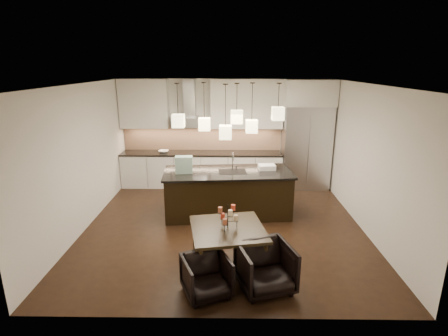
{
  "coord_description": "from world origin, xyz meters",
  "views": [
    {
      "loc": [
        0.09,
        -6.51,
        3.13
      ],
      "look_at": [
        0.0,
        0.2,
        1.15
      ],
      "focal_mm": 28.0,
      "sensor_mm": 36.0,
      "label": 1
    }
  ],
  "objects_px": {
    "refrigerator": "(306,147)",
    "dining_table": "(228,247)",
    "armchair_right": "(265,267)",
    "armchair_left": "(207,276)",
    "island_body": "(228,194)"
  },
  "relations": [
    {
      "from": "island_body",
      "to": "dining_table",
      "type": "bearing_deg",
      "value": -94.58
    },
    {
      "from": "dining_table",
      "to": "armchair_right",
      "type": "bearing_deg",
      "value": -57.52
    },
    {
      "from": "dining_table",
      "to": "armchair_left",
      "type": "distance_m",
      "value": 0.8
    },
    {
      "from": "island_body",
      "to": "armchair_right",
      "type": "distance_m",
      "value": 2.73
    },
    {
      "from": "dining_table",
      "to": "armchair_right",
      "type": "height_order",
      "value": "armchair_right"
    },
    {
      "from": "dining_table",
      "to": "armchair_left",
      "type": "height_order",
      "value": "dining_table"
    },
    {
      "from": "armchair_left",
      "to": "armchair_right",
      "type": "bearing_deg",
      "value": -12.07
    },
    {
      "from": "refrigerator",
      "to": "dining_table",
      "type": "distance_m",
      "value": 4.45
    },
    {
      "from": "refrigerator",
      "to": "island_body",
      "type": "height_order",
      "value": "refrigerator"
    },
    {
      "from": "armchair_left",
      "to": "island_body",
      "type": "bearing_deg",
      "value": 61.81
    },
    {
      "from": "island_body",
      "to": "armchair_left",
      "type": "bearing_deg",
      "value": -100.56
    },
    {
      "from": "refrigerator",
      "to": "armchair_right",
      "type": "xyz_separation_m",
      "value": [
        -1.47,
        -4.49,
        -0.73
      ]
    },
    {
      "from": "refrigerator",
      "to": "dining_table",
      "type": "bearing_deg",
      "value": -117.35
    },
    {
      "from": "refrigerator",
      "to": "armchair_right",
      "type": "bearing_deg",
      "value": -108.17
    },
    {
      "from": "armchair_left",
      "to": "dining_table",
      "type": "bearing_deg",
      "value": 46.01
    }
  ]
}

